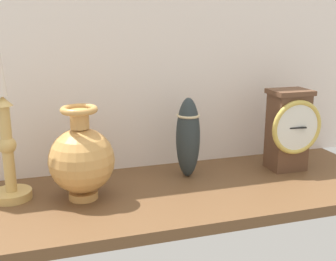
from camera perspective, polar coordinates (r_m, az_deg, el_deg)
The scene contains 6 objects.
ground_plane at distance 98.31cm, azimuth 2.28°, elevation -8.43°, with size 100.00×36.00×2.40cm, color brown.
back_wall at distance 108.17cm, azimuth -0.88°, elevation 12.09°, with size 120.00×2.00×65.00cm, color white.
mantel_clock at distance 111.08cm, azimuth 16.00°, elevation 0.21°, with size 13.66×9.02×20.61cm.
candlestick_tall_left at distance 94.30cm, azimuth -20.88°, elevation -1.66°, with size 8.40×8.40×37.48cm.
brass_vase_bulbous at distance 91.30cm, azimuth -11.56°, elevation -3.78°, with size 13.98×13.98×20.25cm.
tall_ceramic_vase at distance 102.14cm, azimuth 2.71°, elevation -0.90°, with size 5.83×5.83×19.63cm.
Camera 1 is at (-30.52, -85.17, 37.27)cm, focal length 45.23 mm.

